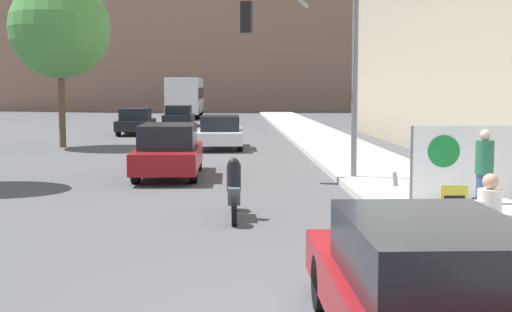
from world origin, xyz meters
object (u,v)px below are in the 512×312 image
object	(u,v)px
protest_banner	(468,162)
motorcycle_on_road	(234,192)
jogger_on_sidewalk	(484,172)
car_on_road_midblock	(220,132)
street_tree_midblock	(60,28)
car_on_road_distant	(136,121)
car_on_road_far_lane	(179,115)
car_on_road_nearest	(169,151)
traffic_light_pole	(310,49)
parked_car_curbside	(428,288)
seated_protester	(490,214)
city_bus_on_road	(186,95)

from	to	relation	value
protest_banner	motorcycle_on_road	distance (m)	4.88
jogger_on_sidewalk	car_on_road_midblock	xyz separation A→B (m)	(-5.13, 16.71, -0.30)
protest_banner	street_tree_midblock	bearing A→B (deg)	126.51
car_on_road_distant	motorcycle_on_road	size ratio (longest dim) A/B	1.99
jogger_on_sidewalk	car_on_road_far_lane	xyz separation A→B (m)	(-8.06, 34.00, -0.30)
car_on_road_nearest	car_on_road_far_lane	xyz separation A→B (m)	(-1.58, 26.61, -0.06)
jogger_on_sidewalk	car_on_road_midblock	distance (m)	17.48
traffic_light_pole	car_on_road_distant	xyz separation A→B (m)	(-7.23, 19.57, -2.87)
jogger_on_sidewalk	motorcycle_on_road	distance (m)	4.77
jogger_on_sidewalk	parked_car_curbside	distance (m)	7.12
seated_protester	car_on_road_far_lane	xyz separation A→B (m)	(-6.93, 37.37, -0.13)
car_on_road_midblock	car_on_road_far_lane	bearing A→B (deg)	99.65
parked_car_curbside	city_bus_on_road	size ratio (longest dim) A/B	0.42
city_bus_on_road	parked_car_curbside	bearing A→B (deg)	-84.12
street_tree_midblock	motorcycle_on_road	bearing A→B (deg)	-66.74
jogger_on_sidewalk	car_on_road_midblock	bearing A→B (deg)	-99.48
protest_banner	car_on_road_far_lane	distance (m)	33.61
car_on_road_distant	car_on_road_far_lane	xyz separation A→B (m)	(1.73, 8.28, -0.02)
jogger_on_sidewalk	car_on_road_far_lane	bearing A→B (deg)	-103.19
motorcycle_on_road	seated_protester	bearing A→B (deg)	-50.35
traffic_light_pole	car_on_road_midblock	distance (m)	11.24
seated_protester	car_on_road_midblock	bearing A→B (deg)	108.63
street_tree_midblock	jogger_on_sidewalk	bearing A→B (deg)	-56.11
traffic_light_pole	street_tree_midblock	size ratio (longest dim) A/B	0.70
jogger_on_sidewalk	car_on_road_midblock	world-z (taller)	jogger_on_sidewalk
seated_protester	car_on_road_distant	bearing A→B (deg)	113.97
jogger_on_sidewalk	city_bus_on_road	bearing A→B (deg)	-106.41
jogger_on_sidewalk	parked_car_curbside	size ratio (longest dim) A/B	0.34
jogger_on_sidewalk	parked_car_curbside	world-z (taller)	jogger_on_sidewalk
parked_car_curbside	city_bus_on_road	xyz separation A→B (m)	(-5.51, 53.45, 1.20)
car_on_road_distant	car_on_road_far_lane	size ratio (longest dim) A/B	1.03
car_on_road_nearest	street_tree_midblock	bearing A→B (deg)	117.65
car_on_road_nearest	car_on_road_distant	size ratio (longest dim) A/B	1.06
traffic_light_pole	parked_car_curbside	bearing A→B (deg)	-91.41
motorcycle_on_road	street_tree_midblock	bearing A→B (deg)	113.26
motorcycle_on_road	street_tree_midblock	xyz separation A→B (m)	(-7.21, 16.79, 4.52)
parked_car_curbside	car_on_road_nearest	world-z (taller)	car_on_road_nearest
car_on_road_far_lane	motorcycle_on_road	world-z (taller)	car_on_road_far_lane
seated_protester	motorcycle_on_road	distance (m)	5.54
traffic_light_pole	car_on_road_distant	distance (m)	21.06
protest_banner	car_on_road_nearest	distance (m)	8.94
protest_banner	car_on_road_distant	distance (m)	26.27
jogger_on_sidewalk	street_tree_midblock	world-z (taller)	street_tree_midblock
jogger_on_sidewalk	car_on_road_distant	world-z (taller)	jogger_on_sidewalk
city_bus_on_road	traffic_light_pole	bearing A→B (deg)	-81.88
traffic_light_pole	motorcycle_on_road	world-z (taller)	traffic_light_pole
car_on_road_midblock	city_bus_on_road	world-z (taller)	city_bus_on_road
car_on_road_nearest	car_on_road_midblock	bearing A→B (deg)	81.72
protest_banner	city_bus_on_road	size ratio (longest dim) A/B	0.21
car_on_road_nearest	city_bus_on_road	world-z (taller)	city_bus_on_road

